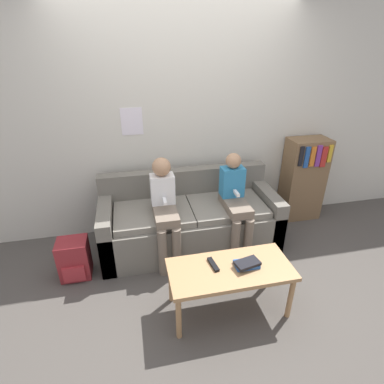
# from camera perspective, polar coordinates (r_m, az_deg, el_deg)

# --- Properties ---
(ground_plane) EXTENTS (10.00, 10.00, 0.00)m
(ground_plane) POSITION_cam_1_polar(r_m,az_deg,el_deg) (3.17, 1.49, -14.85)
(ground_plane) COLOR #4C4742
(wall_back) EXTENTS (8.00, 0.06, 2.60)m
(wall_back) POSITION_cam_1_polar(r_m,az_deg,el_deg) (3.43, -2.28, 13.26)
(wall_back) COLOR beige
(wall_back) RESTS_ON ground_plane
(couch) EXTENTS (1.93, 0.79, 0.81)m
(couch) POSITION_cam_1_polar(r_m,az_deg,el_deg) (3.38, -0.47, -5.58)
(couch) COLOR #6B665B
(couch) RESTS_ON ground_plane
(coffee_table) EXTENTS (1.02, 0.47, 0.45)m
(coffee_table) POSITION_cam_1_polar(r_m,az_deg,el_deg) (2.58, 7.27, -15.03)
(coffee_table) COLOR #AD7F51
(coffee_table) RESTS_ON ground_plane
(person_left) EXTENTS (0.24, 0.55, 1.09)m
(person_left) POSITION_cam_1_polar(r_m,az_deg,el_deg) (3.01, -5.23, -2.59)
(person_left) COLOR #756656
(person_left) RESTS_ON ground_plane
(person_right) EXTENTS (0.24, 0.55, 1.08)m
(person_right) POSITION_cam_1_polar(r_m,az_deg,el_deg) (3.17, 8.26, -1.51)
(person_right) COLOR #756656
(person_right) RESTS_ON ground_plane
(tv_remote) EXTENTS (0.06, 0.17, 0.02)m
(tv_remote) POSITION_cam_1_polar(r_m,az_deg,el_deg) (2.54, 4.06, -13.59)
(tv_remote) COLOR black
(tv_remote) RESTS_ON coffee_table
(book_stack) EXTENTS (0.22, 0.16, 0.05)m
(book_stack) POSITION_cam_1_polar(r_m,az_deg,el_deg) (2.56, 10.41, -13.29)
(book_stack) COLOR #23519E
(book_stack) RESTS_ON coffee_table
(bookshelf) EXTENTS (0.49, 0.32, 1.06)m
(bookshelf) POSITION_cam_1_polar(r_m,az_deg,el_deg) (4.06, 20.40, 2.32)
(bookshelf) COLOR brown
(bookshelf) RESTS_ON ground_plane
(backpack) EXTENTS (0.29, 0.27, 0.41)m
(backpack) POSITION_cam_1_polar(r_m,az_deg,el_deg) (3.21, -21.49, -11.79)
(backpack) COLOR maroon
(backpack) RESTS_ON ground_plane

